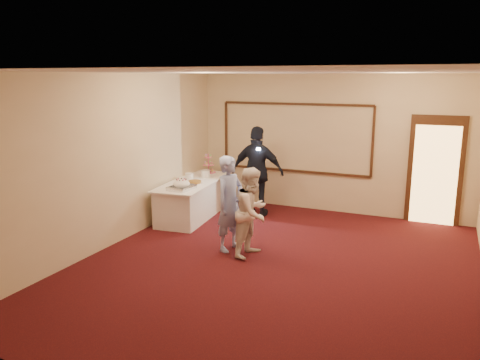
# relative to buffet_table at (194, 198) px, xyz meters

# --- Properties ---
(floor) EXTENTS (7.00, 7.00, 0.00)m
(floor) POSITION_rel_buffet_table_xyz_m (2.54, -1.93, -0.39)
(floor) COLOR black
(floor) RESTS_ON ground
(room_walls) EXTENTS (6.04, 7.04, 3.02)m
(room_walls) POSITION_rel_buffet_table_xyz_m (2.54, -1.93, 1.64)
(room_walls) COLOR beige
(room_walls) RESTS_ON floor
(wall_molding) EXTENTS (3.45, 0.04, 1.55)m
(wall_molding) POSITION_rel_buffet_table_xyz_m (1.74, 1.54, 1.21)
(wall_molding) COLOR black
(wall_molding) RESTS_ON room_walls
(doorway) EXTENTS (1.05, 0.07, 2.20)m
(doorway) POSITION_rel_buffet_table_xyz_m (4.69, 1.52, 0.69)
(doorway) COLOR black
(doorway) RESTS_ON floor
(buffet_table) EXTENTS (1.16, 2.44, 0.77)m
(buffet_table) POSITION_rel_buffet_table_xyz_m (0.00, 0.00, 0.00)
(buffet_table) COLOR white
(buffet_table) RESTS_ON floor
(pavlova_tray) EXTENTS (0.42, 0.58, 0.20)m
(pavlova_tray) POSITION_rel_buffet_table_xyz_m (0.17, -0.78, 0.47)
(pavlova_tray) COLOR silver
(pavlova_tray) RESTS_ON buffet_table
(cupcake_stand) EXTENTS (0.33, 0.33, 0.48)m
(cupcake_stand) POSITION_rel_buffet_table_xyz_m (-0.12, 0.92, 0.56)
(cupcake_stand) COLOR #E45C90
(cupcake_stand) RESTS_ON buffet_table
(plate_stack_a) EXTENTS (0.18, 0.18, 0.15)m
(plate_stack_a) POSITION_rel_buffet_table_xyz_m (-0.12, 0.03, 0.46)
(plate_stack_a) COLOR white
(plate_stack_a) RESTS_ON buffet_table
(plate_stack_b) EXTENTS (0.19, 0.19, 0.16)m
(plate_stack_b) POSITION_rel_buffet_table_xyz_m (0.07, 0.42, 0.46)
(plate_stack_b) COLOR white
(plate_stack_b) RESTS_ON buffet_table
(tart) EXTENTS (0.31, 0.31, 0.06)m
(tart) POSITION_rel_buffet_table_xyz_m (0.15, -0.21, 0.41)
(tart) COLOR white
(tart) RESTS_ON buffet_table
(man) EXTENTS (0.54, 0.68, 1.64)m
(man) POSITION_rel_buffet_table_xyz_m (1.57, -1.51, 0.43)
(man) COLOR #9BAFF1
(man) RESTS_ON floor
(woman) EXTENTS (0.66, 0.80, 1.50)m
(woman) POSITION_rel_buffet_table_xyz_m (2.01, -1.59, 0.36)
(woman) COLOR white
(woman) RESTS_ON floor
(guest) EXTENTS (1.16, 0.56, 1.93)m
(guest) POSITION_rel_buffet_table_xyz_m (1.25, 0.55, 0.58)
(guest) COLOR black
(guest) RESTS_ON floor
(camera_flash) EXTENTS (0.07, 0.05, 0.05)m
(camera_flash) POSITION_rel_buffet_table_xyz_m (1.35, 0.33, 1.10)
(camera_flash) COLOR white
(camera_flash) RESTS_ON guest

